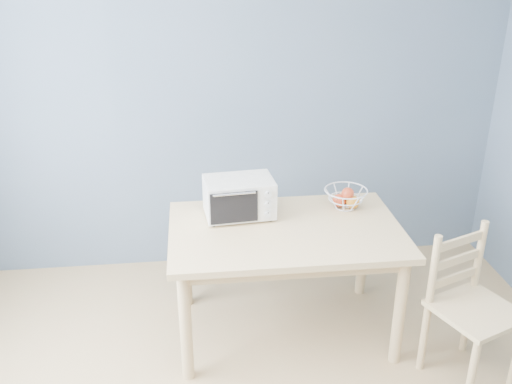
{
  "coord_description": "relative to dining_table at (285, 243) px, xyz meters",
  "views": [
    {
      "loc": [
        -0.27,
        -1.73,
        2.34
      ],
      "look_at": [
        0.09,
        1.43,
        0.93
      ],
      "focal_mm": 40.0,
      "sensor_mm": 36.0,
      "label": 1
    }
  ],
  "objects": [
    {
      "name": "toaster_oven",
      "position": [
        -0.28,
        0.19,
        0.23
      ],
      "size": [
        0.45,
        0.34,
        0.25
      ],
      "rotation": [
        0.0,
        0.0,
        0.09
      ],
      "color": "white",
      "rests_on": "dining_table"
    },
    {
      "name": "fruit_basket",
      "position": [
        0.43,
        0.24,
        0.17
      ],
      "size": [
        0.37,
        0.37,
        0.14
      ],
      "rotation": [
        0.0,
        0.0,
        -0.41
      ],
      "color": "silver",
      "rests_on": "dining_table"
    },
    {
      "name": "dining_chair",
      "position": [
        0.97,
        -0.51,
        -0.21
      ],
      "size": [
        0.54,
        0.54,
        0.89
      ],
      "rotation": [
        0.0,
        0.0,
        0.38
      ],
      "color": "#D2BB7E",
      "rests_on": "ground"
    },
    {
      "name": "dining_table",
      "position": [
        0.0,
        0.0,
        0.0
      ],
      "size": [
        1.4,
        0.9,
        0.75
      ],
      "color": "#D2BB7E",
      "rests_on": "ground"
    },
    {
      "name": "room",
      "position": [
        -0.25,
        -1.28,
        0.65
      ],
      "size": [
        4.01,
        4.51,
        2.61
      ],
      "color": "tan",
      "rests_on": "ground"
    }
  ]
}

